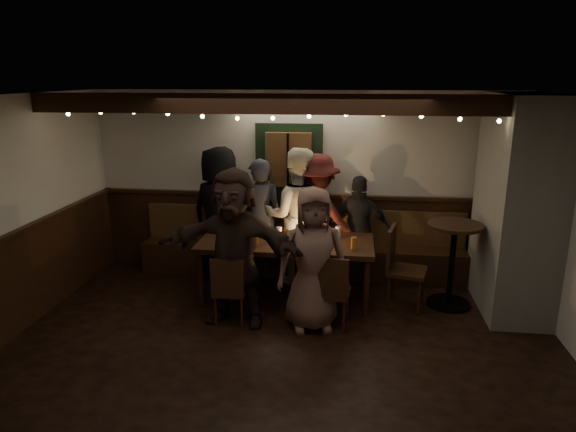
# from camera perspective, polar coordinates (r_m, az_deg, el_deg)

# --- Properties ---
(room) EXTENTS (6.02, 5.01, 2.62)m
(room) POSITION_cam_1_polar(r_m,az_deg,el_deg) (6.36, 10.36, -0.56)
(room) COLOR black
(room) RESTS_ON ground
(dining_table) EXTENTS (2.18, 0.94, 0.95)m
(dining_table) POSITION_cam_1_polar(r_m,az_deg,el_deg) (6.48, -0.23, -3.34)
(dining_table) COLOR black
(dining_table) RESTS_ON ground
(chair_near_left) EXTENTS (0.38, 0.38, 0.83)m
(chair_near_left) POSITION_cam_1_polar(r_m,az_deg,el_deg) (5.94, -6.57, -7.82)
(chair_near_left) COLOR black
(chair_near_left) RESTS_ON ground
(chair_near_right) EXTENTS (0.43, 0.43, 0.88)m
(chair_near_right) POSITION_cam_1_polar(r_m,az_deg,el_deg) (5.81, 4.81, -7.99)
(chair_near_right) COLOR black
(chair_near_right) RESTS_ON ground
(chair_end) EXTENTS (0.55, 0.55, 1.01)m
(chair_end) POSITION_cam_1_polar(r_m,az_deg,el_deg) (6.48, 12.27, -5.08)
(chair_end) COLOR black
(chair_end) RESTS_ON ground
(high_top) EXTENTS (0.67, 0.67, 1.06)m
(high_top) POSITION_cam_1_polar(r_m,az_deg,el_deg) (6.63, 17.83, -4.06)
(high_top) COLOR black
(high_top) RESTS_ON ground
(person_a) EXTENTS (1.06, 0.86, 1.87)m
(person_a) POSITION_cam_1_polar(r_m,az_deg,el_deg) (7.21, -7.54, 0.30)
(person_a) COLOR black
(person_a) RESTS_ON ground
(person_b) EXTENTS (0.69, 0.51, 1.72)m
(person_b) POSITION_cam_1_polar(r_m,az_deg,el_deg) (7.10, -3.13, -0.45)
(person_b) COLOR #262934
(person_b) RESTS_ON ground
(person_c) EXTENTS (0.98, 0.80, 1.87)m
(person_c) POSITION_cam_1_polar(r_m,az_deg,el_deg) (7.01, 0.98, 0.00)
(person_c) COLOR beige
(person_c) RESTS_ON ground
(person_d) EXTENTS (1.31, 1.01, 1.78)m
(person_d) POSITION_cam_1_polar(r_m,az_deg,el_deg) (7.07, 3.17, -0.24)
(person_d) COLOR #401515
(person_d) RESTS_ON ground
(person_e) EXTENTS (0.91, 0.46, 1.49)m
(person_e) POSITION_cam_1_polar(r_m,az_deg,el_deg) (7.12, 7.89, -1.49)
(person_e) COLOR black
(person_e) RESTS_ON ground
(person_f) EXTENTS (1.75, 0.77, 1.83)m
(person_f) POSITION_cam_1_polar(r_m,az_deg,el_deg) (5.84, -6.02, -3.49)
(person_f) COLOR black
(person_f) RESTS_ON ground
(person_g) EXTENTS (0.90, 0.68, 1.64)m
(person_g) POSITION_cam_1_polar(r_m,az_deg,el_deg) (5.72, 2.75, -4.84)
(person_g) COLOR brown
(person_g) RESTS_ON ground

